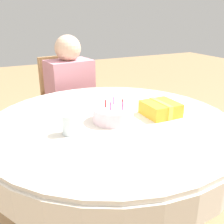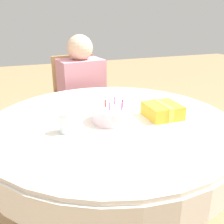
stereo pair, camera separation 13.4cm
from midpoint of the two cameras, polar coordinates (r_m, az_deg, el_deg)
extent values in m
cylinder|color=silver|center=(1.36, 2.62, -2.05)|extent=(1.27, 1.27, 0.02)
cylinder|color=silver|center=(1.40, 2.57, -5.02)|extent=(1.29, 1.29, 0.14)
cylinder|color=brown|center=(1.48, 21.42, -18.86)|extent=(0.05, 0.05, 0.74)
cylinder|color=brown|center=(1.77, -12.85, -10.76)|extent=(0.05, 0.05, 0.74)
cylinder|color=brown|center=(1.95, 8.05, -7.22)|extent=(0.05, 0.05, 0.74)
cube|color=#A37A4C|center=(2.30, -4.71, -1.49)|extent=(0.46, 0.46, 0.04)
cube|color=#A37A4C|center=(2.38, -6.71, 6.16)|extent=(0.37, 0.08, 0.51)
cylinder|color=#A37A4C|center=(2.18, -7.07, -9.13)|extent=(0.04, 0.04, 0.39)
cylinder|color=#A37A4C|center=(2.31, 1.32, -7.16)|extent=(0.04, 0.04, 0.39)
cylinder|color=#A37A4C|center=(2.48, -10.01, -5.40)|extent=(0.04, 0.04, 0.39)
cylinder|color=#A37A4C|center=(2.60, -2.47, -3.87)|extent=(0.04, 0.04, 0.39)
cylinder|color=#DBB293|center=(2.21, -4.92, -8.13)|extent=(0.09, 0.09, 0.43)
cylinder|color=#DBB293|center=(2.27, -0.80, -7.18)|extent=(0.09, 0.09, 0.43)
cube|color=#C67F8E|center=(2.21, -4.91, 4.93)|extent=(0.38, 0.29, 0.50)
sphere|color=#DBB293|center=(2.14, -5.20, 13.75)|extent=(0.21, 0.21, 0.21)
cylinder|color=silver|center=(1.33, 3.22, -0.57)|extent=(0.21, 0.21, 0.07)
cylinder|color=red|center=(1.32, 5.20, 1.81)|extent=(0.01, 0.01, 0.04)
cylinder|color=#D166B2|center=(1.36, 3.40, 2.43)|extent=(0.01, 0.01, 0.04)
cylinder|color=red|center=(1.32, 1.39, 1.88)|extent=(0.01, 0.01, 0.04)
cylinder|color=#D166B2|center=(1.28, 2.48, 1.25)|extent=(0.01, 0.01, 0.04)
cylinder|color=#D166B2|center=(1.28, 5.16, 1.18)|extent=(0.01, 0.01, 0.04)
cylinder|color=silver|center=(1.21, -6.84, -2.37)|extent=(0.07, 0.07, 0.09)
cube|color=gold|center=(1.42, 13.61, 0.24)|extent=(0.17, 0.17, 0.07)
cube|color=#EAE54C|center=(1.42, 13.61, 0.24)|extent=(0.03, 0.18, 0.08)
camera|label=1|loc=(0.07, -87.14, 1.08)|focal=42.00mm
camera|label=2|loc=(0.07, 92.86, -1.08)|focal=42.00mm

